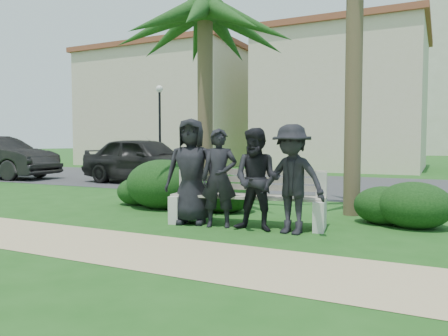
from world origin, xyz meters
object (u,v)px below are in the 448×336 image
(park_bench, at_px, (247,201))
(man_c, at_px, (257,180))
(palm_left, at_px, (205,12))
(car_a, at_px, (145,160))
(street_lamp, at_px, (160,112))
(man_b, at_px, (219,178))
(man_a, at_px, (191,171))
(man_d, at_px, (292,179))

(park_bench, xyz_separation_m, man_c, (0.33, -0.36, 0.41))
(palm_left, height_order, car_a, palm_left)
(street_lamp, distance_m, park_bench, 15.43)
(man_c, bearing_deg, man_b, 175.32)
(street_lamp, bearing_deg, palm_left, -51.17)
(street_lamp, bearing_deg, park_bench, -49.73)
(man_c, relative_size, car_a, 0.35)
(man_b, relative_size, car_a, 0.35)
(man_a, xyz_separation_m, man_d, (1.82, -0.05, -0.07))
(man_a, relative_size, man_d, 1.08)
(man_c, height_order, palm_left, palm_left)
(man_b, bearing_deg, man_d, -18.76)
(street_lamp, xyz_separation_m, man_a, (8.91, -11.90, -2.03))
(park_bench, xyz_separation_m, palm_left, (-1.50, 1.25, 3.67))
(man_b, height_order, palm_left, palm_left)
(street_lamp, bearing_deg, man_d, -48.08)
(street_lamp, relative_size, park_bench, 1.58)
(park_bench, relative_size, man_a, 1.49)
(park_bench, height_order, man_c, man_c)
(man_b, distance_m, man_c, 0.69)
(street_lamp, distance_m, man_a, 15.00)
(street_lamp, relative_size, man_b, 2.61)
(street_lamp, distance_m, man_b, 15.41)
(man_d, distance_m, car_a, 9.16)
(street_lamp, relative_size, man_a, 2.35)
(palm_left, bearing_deg, man_a, -69.74)
(street_lamp, relative_size, car_a, 0.91)
(palm_left, xyz_separation_m, car_a, (-4.72, 4.21, -3.28))
(park_bench, height_order, man_b, man_b)
(street_lamp, relative_size, palm_left, 0.85)
(man_c, height_order, car_a, man_c)
(park_bench, bearing_deg, car_a, 129.63)
(man_d, bearing_deg, man_b, -171.37)
(car_a, bearing_deg, man_d, -123.64)
(palm_left, bearing_deg, man_c, -41.45)
(park_bench, distance_m, palm_left, 4.16)
(man_b, bearing_deg, car_a, 115.72)
(street_lamp, height_order, man_c, street_lamp)
(man_b, relative_size, man_d, 0.97)
(car_a, bearing_deg, street_lamp, 36.07)
(park_bench, relative_size, man_c, 1.65)
(man_a, bearing_deg, car_a, 114.77)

